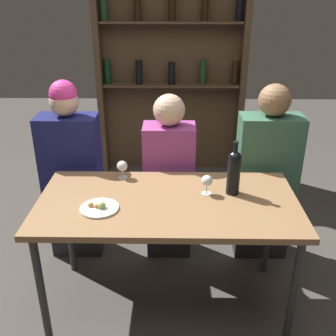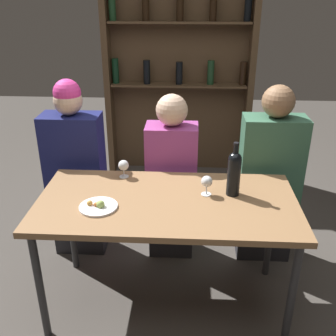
# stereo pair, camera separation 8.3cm
# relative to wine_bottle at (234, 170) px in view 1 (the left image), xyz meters

# --- Properties ---
(ground_plane) EXTENTS (10.00, 10.00, 0.00)m
(ground_plane) POSITION_rel_wine_bottle_xyz_m (-0.38, -0.09, -0.90)
(ground_plane) COLOR #47423D
(dining_table) EXTENTS (1.48, 0.74, 0.75)m
(dining_table) POSITION_rel_wine_bottle_xyz_m (-0.38, -0.09, -0.21)
(dining_table) COLOR olive
(dining_table) RESTS_ON ground_plane
(wine_rack_wall) EXTENTS (1.49, 0.21, 2.39)m
(wine_rack_wall) POSITION_rel_wine_bottle_xyz_m (-0.38, 1.95, 0.34)
(wine_rack_wall) COLOR #4C3823
(wine_rack_wall) RESTS_ON ground_plane
(wine_bottle) EXTENTS (0.08, 0.08, 0.32)m
(wine_bottle) POSITION_rel_wine_bottle_xyz_m (0.00, 0.00, 0.00)
(wine_bottle) COLOR black
(wine_bottle) RESTS_ON dining_table
(wine_glass_0) EXTENTS (0.07, 0.07, 0.11)m
(wine_glass_0) POSITION_rel_wine_bottle_xyz_m (-0.67, 0.19, -0.07)
(wine_glass_0) COLOR silver
(wine_glass_0) RESTS_ON dining_table
(wine_glass_1) EXTENTS (0.07, 0.07, 0.12)m
(wine_glass_1) POSITION_rel_wine_bottle_xyz_m (-0.15, -0.01, -0.06)
(wine_glass_1) COLOR silver
(wine_glass_1) RESTS_ON dining_table
(food_plate_0) EXTENTS (0.21, 0.21, 0.05)m
(food_plate_0) POSITION_rel_wine_bottle_xyz_m (-0.75, -0.20, -0.14)
(food_plate_0) COLOR white
(food_plate_0) RESTS_ON dining_table
(seated_person_left) EXTENTS (0.41, 0.22, 1.31)m
(seated_person_left) POSITION_rel_wine_bottle_xyz_m (-1.07, 0.46, -0.27)
(seated_person_left) COLOR #26262B
(seated_person_left) RESTS_ON ground_plane
(seated_person_center) EXTENTS (0.35, 0.22, 1.22)m
(seated_person_center) POSITION_rel_wine_bottle_xyz_m (-0.38, 0.46, -0.31)
(seated_person_center) COLOR #26262B
(seated_person_center) RESTS_ON ground_plane
(seated_person_right) EXTENTS (0.42, 0.22, 1.29)m
(seated_person_right) POSITION_rel_wine_bottle_xyz_m (0.31, 0.46, -0.29)
(seated_person_right) COLOR #26262B
(seated_person_right) RESTS_ON ground_plane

